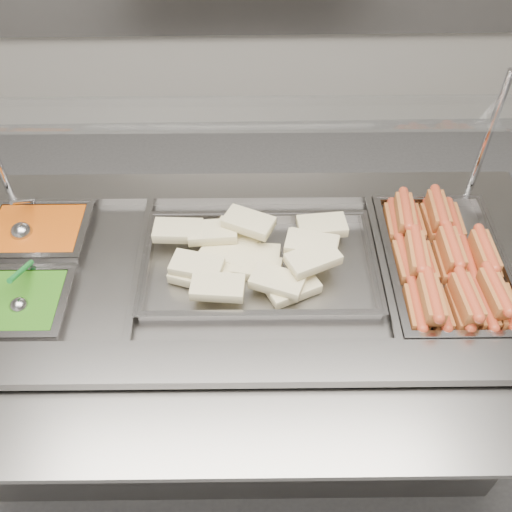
{
  "coord_description": "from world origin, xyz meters",
  "views": [
    {
      "loc": [
        -0.06,
        -0.58,
        2.06
      ],
      "look_at": [
        -0.04,
        0.52,
        0.88
      ],
      "focal_mm": 40.0,
      "sensor_mm": 36.0,
      "label": 1
    }
  ],
  "objects_px": {
    "pan_hotdogs": "(443,269)",
    "ladle": "(22,231)",
    "serving_spoon": "(20,300)",
    "sneeze_guard": "(237,116)",
    "pan_wraps": "(259,267)",
    "steam_counter": "(242,346)"
  },
  "relations": [
    {
      "from": "pan_hotdogs",
      "to": "pan_wraps",
      "type": "height_order",
      "value": "same"
    },
    {
      "from": "pan_hotdogs",
      "to": "ladle",
      "type": "height_order",
      "value": "ladle"
    },
    {
      "from": "ladle",
      "to": "serving_spoon",
      "type": "distance_m",
      "value": 0.28
    },
    {
      "from": "sneeze_guard",
      "to": "pan_wraps",
      "type": "bearing_deg",
      "value": -75.29
    },
    {
      "from": "steam_counter",
      "to": "pan_wraps",
      "type": "xyz_separation_m",
      "value": [
        0.06,
        -0.0,
        0.4
      ]
    },
    {
      "from": "pan_hotdogs",
      "to": "serving_spoon",
      "type": "distance_m",
      "value": 1.19
    },
    {
      "from": "serving_spoon",
      "to": "ladle",
      "type": "bearing_deg",
      "value": 103.38
    },
    {
      "from": "ladle",
      "to": "serving_spoon",
      "type": "relative_size",
      "value": 1.04
    },
    {
      "from": "sneeze_guard",
      "to": "pan_hotdogs",
      "type": "distance_m",
      "value": 0.74
    },
    {
      "from": "sneeze_guard",
      "to": "ladle",
      "type": "distance_m",
      "value": 0.74
    },
    {
      "from": "sneeze_guard",
      "to": "serving_spoon",
      "type": "xyz_separation_m",
      "value": [
        -0.59,
        -0.34,
        -0.34
      ]
    },
    {
      "from": "steam_counter",
      "to": "ladle",
      "type": "bearing_deg",
      "value": 168.57
    },
    {
      "from": "sneeze_guard",
      "to": "pan_wraps",
      "type": "height_order",
      "value": "sneeze_guard"
    },
    {
      "from": "serving_spoon",
      "to": "sneeze_guard",
      "type": "bearing_deg",
      "value": 30.29
    },
    {
      "from": "sneeze_guard",
      "to": "serving_spoon",
      "type": "bearing_deg",
      "value": -149.71
    },
    {
      "from": "ladle",
      "to": "serving_spoon",
      "type": "height_order",
      "value": "ladle"
    },
    {
      "from": "pan_hotdogs",
      "to": "sneeze_guard",
      "type": "bearing_deg",
      "value": 160.08
    },
    {
      "from": "steam_counter",
      "to": "pan_hotdogs",
      "type": "height_order",
      "value": "pan_hotdogs"
    },
    {
      "from": "serving_spoon",
      "to": "pan_wraps",
      "type": "bearing_deg",
      "value": 11.88
    },
    {
      "from": "pan_wraps",
      "to": "ladle",
      "type": "xyz_separation_m",
      "value": [
        -0.71,
        0.13,
        0.03
      ]
    },
    {
      "from": "sneeze_guard",
      "to": "ladle",
      "type": "bearing_deg",
      "value": -173.32
    },
    {
      "from": "ladle",
      "to": "serving_spoon",
      "type": "bearing_deg",
      "value": -76.62
    }
  ]
}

